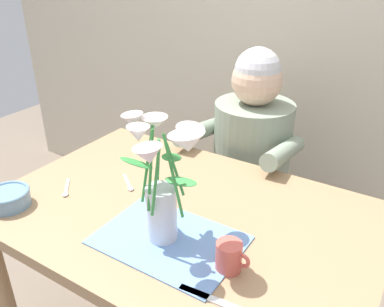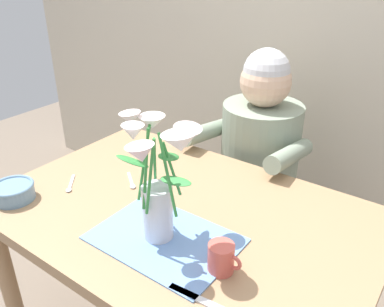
# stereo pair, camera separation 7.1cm
# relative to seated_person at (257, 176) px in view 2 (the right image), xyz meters

# --- Properties ---
(wood_panel_backdrop) EXTENTS (4.00, 0.10, 2.50)m
(wood_panel_backdrop) POSITION_rel_seated_person_xyz_m (0.03, 0.43, 0.69)
(wood_panel_backdrop) COLOR beige
(wood_panel_backdrop) RESTS_ON ground_plane
(dining_table) EXTENTS (1.20, 0.80, 0.74)m
(dining_table) POSITION_rel_seated_person_xyz_m (0.03, -0.62, 0.08)
(dining_table) COLOR #9E7A56
(dining_table) RESTS_ON ground_plane
(seated_person) EXTENTS (0.45, 0.47, 1.14)m
(seated_person) POSITION_rel_seated_person_xyz_m (0.00, 0.00, 0.00)
(seated_person) COLOR #4C4C56
(seated_person) RESTS_ON ground_plane
(striped_placemat) EXTENTS (0.40, 0.28, 0.00)m
(striped_placemat) POSITION_rel_seated_person_xyz_m (0.09, -0.76, 0.18)
(striped_placemat) COLOR #6B93D1
(striped_placemat) RESTS_ON dining_table
(flower_vase) EXTENTS (0.28, 0.29, 0.36)m
(flower_vase) POSITION_rel_seated_person_xyz_m (0.08, -0.76, 0.39)
(flower_vase) COLOR silver
(flower_vase) RESTS_ON dining_table
(ceramic_bowl) EXTENTS (0.14, 0.14, 0.06)m
(ceramic_bowl) POSITION_rel_seated_person_xyz_m (-0.44, -0.89, 0.21)
(ceramic_bowl) COLOR #6689A8
(ceramic_bowl) RESTS_ON dining_table
(dinner_knife) EXTENTS (0.19, 0.03, 0.00)m
(dinner_knife) POSITION_rel_seated_person_xyz_m (0.31, -0.88, 0.18)
(dinner_knife) COLOR silver
(dinner_knife) RESTS_ON dining_table
(tea_cup) EXTENTS (0.09, 0.07, 0.08)m
(tea_cup) POSITION_rel_seated_person_xyz_m (0.29, -0.77, 0.22)
(tea_cup) COLOR #CC564C
(tea_cup) RESTS_ON dining_table
(spoon_0) EXTENTS (0.10, 0.08, 0.01)m
(spoon_0) POSITION_rel_seated_person_xyz_m (-0.20, -0.59, 0.18)
(spoon_0) COLOR silver
(spoon_0) RESTS_ON dining_table
(spoon_1) EXTENTS (0.09, 0.10, 0.01)m
(spoon_1) POSITION_rel_seated_person_xyz_m (-0.36, -0.73, 0.18)
(spoon_1) COLOR silver
(spoon_1) RESTS_ON dining_table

